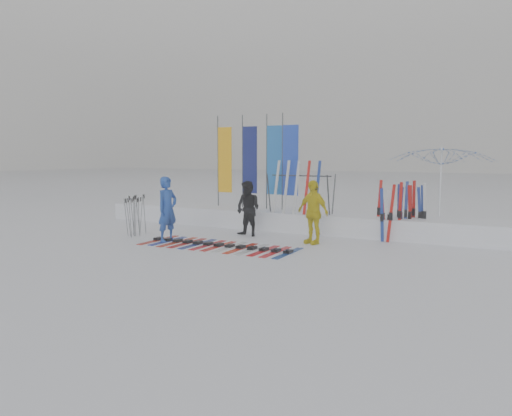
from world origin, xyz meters
The scene contains 11 objects.
ground centered at (0.00, 0.00, 0.00)m, with size 120.00×120.00×0.00m, color white.
snow_bank centered at (0.00, 4.60, 0.30)m, with size 14.00×1.60×0.60m, color white.
person_blue centered at (-2.20, 0.83, 0.91)m, with size 0.67×0.44×1.83m, color #1D46AA.
person_black centered at (-0.67, 2.73, 0.83)m, with size 0.80×0.63×1.66m, color black.
person_yellow centered at (1.51, 2.44, 0.87)m, with size 1.02×0.43×1.75m, color yellow.
tent_canopy centered at (4.40, 5.32, 1.39)m, with size 3.02×3.08×2.77m, color white.
ski_row centered at (-0.56, 0.87, 0.04)m, with size 4.23×1.70×0.07m.
pole_cluster centered at (-3.73, 1.21, 0.60)m, with size 0.53×0.78×1.25m.
feather_flags centered at (-1.45, 4.87, 2.24)m, with size 3.21×0.22×3.20m.
ski_rack centered at (0.41, 4.20, 1.38)m, with size 2.04×0.80×1.23m.
upright_skis centered at (3.51, 4.34, 0.79)m, with size 1.41×1.17×1.69m.
Camera 1 is at (6.49, -10.25, 2.45)m, focal length 35.00 mm.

